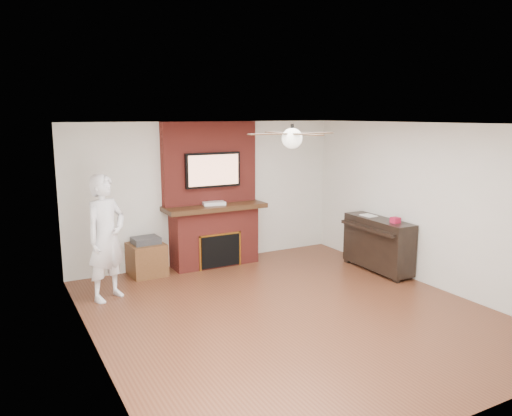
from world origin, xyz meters
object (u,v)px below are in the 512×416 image
fireplace (213,209)px  person (106,238)px  side_table (147,258)px  piano (378,243)px

fireplace → person: size_ratio=1.38×
person → side_table: (0.79, 0.80, -0.61)m
person → fireplace: bearing=-7.0°
person → piano: bearing=-41.3°
side_table → piano: piano is taller
person → piano: 4.40m
person → side_table: person is taller
side_table → piano: bearing=-28.3°
fireplace → piano: size_ratio=1.80×
fireplace → person: 2.20m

